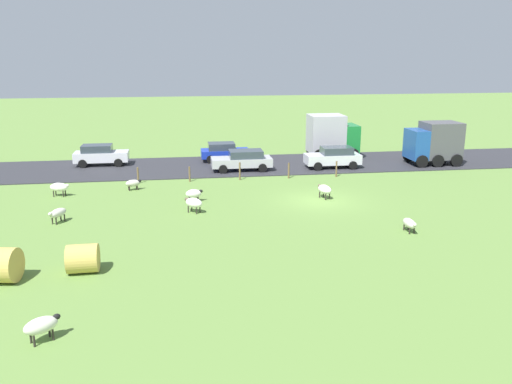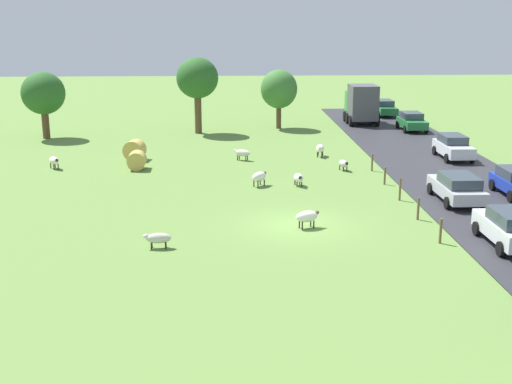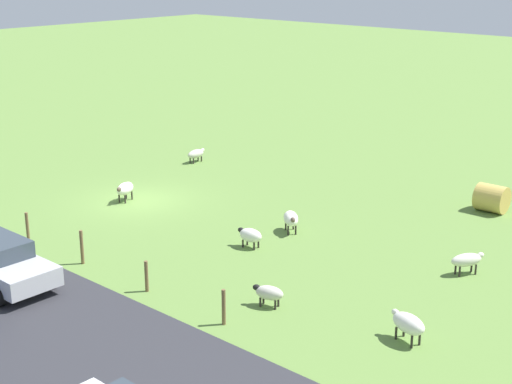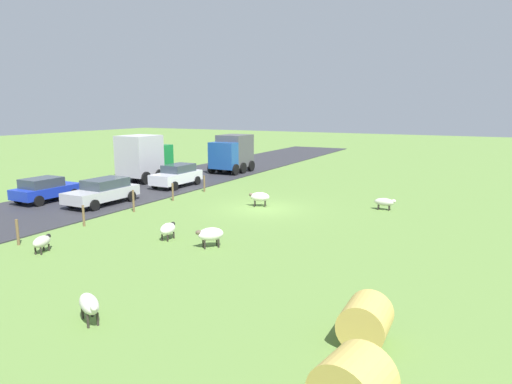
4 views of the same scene
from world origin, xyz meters
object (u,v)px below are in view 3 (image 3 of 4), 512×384
sheep_2 (250,235)px  sheep_4 (408,323)px  sheep_5 (196,154)px  hay_bale_1 (492,198)px  sheep_0 (467,260)px  sheep_7 (269,293)px  sheep_6 (125,189)px  sheep_1 (291,219)px

sheep_2 → sheep_4: bearing=73.6°
sheep_5 → hay_bale_1: size_ratio=0.98×
sheep_0 → sheep_7: bearing=-27.8°
sheep_0 → sheep_6: bearing=-80.1°
sheep_4 → sheep_0: bearing=-169.4°
sheep_2 → sheep_6: 8.02m
sheep_2 → sheep_7: size_ratio=1.00×
sheep_1 → sheep_6: size_ratio=0.94×
sheep_6 → sheep_7: (3.82, 11.84, -0.11)m
sheep_5 → sheep_6: sheep_6 is taller
sheep_2 → hay_bale_1: size_ratio=0.87×
sheep_1 → sheep_4: 9.50m
hay_bale_1 → sheep_2: bearing=-25.7°
sheep_1 → sheep_7: sheep_1 is taller
sheep_0 → sheep_7: sheep_0 is taller
sheep_2 → sheep_7: bearing=48.9°
sheep_1 → sheep_0: bearing=96.4°
sheep_2 → sheep_6: bearing=-93.3°
sheep_1 → sheep_5: (-4.94, -10.59, -0.11)m
sheep_1 → sheep_7: bearing=33.6°
sheep_6 → sheep_7: size_ratio=1.17×
sheep_4 → sheep_7: sheep_4 is taller
sheep_5 → sheep_6: 7.23m
sheep_4 → sheep_5: 21.16m
sheep_6 → sheep_7: 12.44m
sheep_0 → sheep_2: size_ratio=1.17×
sheep_2 → sheep_6: size_ratio=0.85×
sheep_0 → sheep_1: size_ratio=1.07×
sheep_0 → sheep_7: size_ratio=1.17×
sheep_2 → sheep_4: sheep_4 is taller
sheep_5 → sheep_7: size_ratio=1.13×
sheep_5 → sheep_1: bearing=65.0°
sheep_1 → hay_bale_1: (-7.75, 4.76, 0.02)m
sheep_1 → sheep_5: size_ratio=0.97×
sheep_1 → sheep_7: (5.66, 3.77, -0.11)m
sheep_2 → sheep_5: sheep_2 is taller
sheep_2 → hay_bale_1: 11.17m
sheep_7 → sheep_4: bearing=101.5°
sheep_4 → hay_bale_1: 12.98m
sheep_2 → hay_bale_1: hay_bale_1 is taller
sheep_1 → hay_bale_1: bearing=148.4°
hay_bale_1 → sheep_1: bearing=-31.6°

